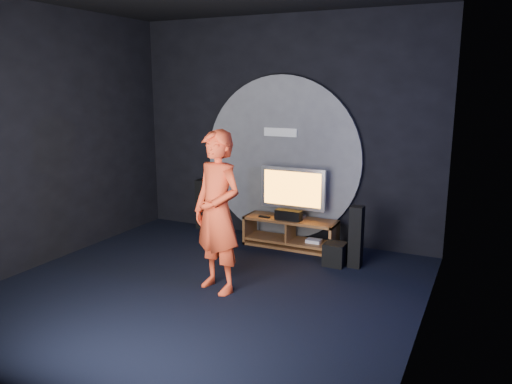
% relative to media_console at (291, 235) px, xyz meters
% --- Properties ---
extents(floor, '(5.00, 5.00, 0.00)m').
position_rel_media_console_xyz_m(floor, '(-0.33, -2.05, -0.19)').
color(floor, black).
rests_on(floor, ground).
extents(back_wall, '(5.00, 0.04, 3.50)m').
position_rel_media_console_xyz_m(back_wall, '(-0.33, 0.45, 1.56)').
color(back_wall, black).
rests_on(back_wall, ground).
extents(front_wall, '(5.00, 0.04, 3.50)m').
position_rel_media_console_xyz_m(front_wall, '(-0.33, -4.55, 1.56)').
color(front_wall, black).
rests_on(front_wall, ground).
extents(left_wall, '(0.04, 5.00, 3.50)m').
position_rel_media_console_xyz_m(left_wall, '(-2.83, -2.05, 1.56)').
color(left_wall, black).
rests_on(left_wall, ground).
extents(right_wall, '(0.04, 5.00, 3.50)m').
position_rel_media_console_xyz_m(right_wall, '(2.17, -2.05, 1.56)').
color(right_wall, black).
rests_on(right_wall, ground).
extents(wall_disc_panel, '(2.60, 0.11, 2.60)m').
position_rel_media_console_xyz_m(wall_disc_panel, '(-0.33, 0.39, 1.11)').
color(wall_disc_panel, '#515156').
rests_on(wall_disc_panel, ground).
extents(media_console, '(1.43, 0.45, 0.45)m').
position_rel_media_console_xyz_m(media_console, '(0.00, 0.00, 0.00)').
color(media_console, '#935F2D').
rests_on(media_console, ground).
extents(tv, '(1.02, 0.22, 0.77)m').
position_rel_media_console_xyz_m(tv, '(-0.01, 0.07, 0.68)').
color(tv, silver).
rests_on(tv, media_console).
extents(center_speaker, '(0.40, 0.15, 0.15)m').
position_rel_media_console_xyz_m(center_speaker, '(-0.01, -0.09, 0.33)').
color(center_speaker, black).
rests_on(center_speaker, media_console).
extents(remote, '(0.18, 0.05, 0.02)m').
position_rel_media_console_xyz_m(remote, '(-0.39, -0.12, 0.27)').
color(remote, black).
rests_on(remote, media_console).
extents(tower_speaker_left, '(0.17, 0.19, 0.85)m').
position_rel_media_console_xyz_m(tower_speaker_left, '(-1.77, 0.30, 0.23)').
color(tower_speaker_left, black).
rests_on(tower_speaker_left, ground).
extents(tower_speaker_right, '(0.17, 0.19, 0.85)m').
position_rel_media_console_xyz_m(tower_speaker_right, '(1.11, -0.41, 0.23)').
color(tower_speaker_right, black).
rests_on(tower_speaker_right, ground).
extents(subwoofer, '(0.29, 0.29, 0.31)m').
position_rel_media_console_xyz_m(subwoofer, '(0.84, -0.47, -0.04)').
color(subwoofer, black).
rests_on(subwoofer, ground).
extents(player, '(0.82, 0.67, 1.95)m').
position_rel_media_console_xyz_m(player, '(-0.19, -1.90, 0.78)').
color(player, red).
rests_on(player, ground).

